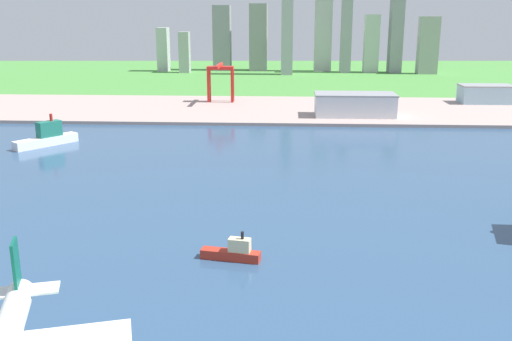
# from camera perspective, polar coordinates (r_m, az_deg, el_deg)

# --- Properties ---
(ground_plane) EXTENTS (2400.00, 2400.00, 0.00)m
(ground_plane) POSITION_cam_1_polar(r_m,az_deg,el_deg) (310.99, -1.20, 0.18)
(ground_plane) COLOR #498C3D
(water_bay) EXTENTS (840.00, 360.00, 0.15)m
(water_bay) POSITION_cam_1_polar(r_m,az_deg,el_deg) (253.73, -2.21, -3.34)
(water_bay) COLOR #2D4C70
(water_bay) RESTS_ON ground
(industrial_pier) EXTENTS (840.00, 140.00, 2.50)m
(industrial_pier) POSITION_cam_1_polar(r_m,az_deg,el_deg) (496.35, 0.44, 6.04)
(industrial_pier) COLOR #AA948D
(industrial_pier) RESTS_ON ground
(tugboat_small) EXTENTS (20.79, 7.84, 10.40)m
(tugboat_small) POSITION_cam_1_polar(r_m,az_deg,el_deg) (197.68, -2.25, -8.00)
(tugboat_small) COLOR #B22D1E
(tugboat_small) RESTS_ON water_bay
(ferry_boat) EXTENTS (31.18, 37.42, 19.61)m
(ferry_boat) POSITION_cam_1_polar(r_m,az_deg,el_deg) (386.61, -19.86, 3.12)
(ferry_boat) COLOR white
(ferry_boat) RESTS_ON water_bay
(port_crane_red) EXTENTS (23.76, 42.45, 34.52)m
(port_crane_red) POSITION_cam_1_polar(r_m,az_deg,el_deg) (526.65, -3.54, 9.44)
(port_crane_red) COLOR red
(port_crane_red) RESTS_ON industrial_pier
(warehouse_main) EXTENTS (62.72, 30.01, 17.66)m
(warehouse_main) POSITION_cam_1_polar(r_m,az_deg,el_deg) (462.85, 9.69, 6.42)
(warehouse_main) COLOR silver
(warehouse_main) RESTS_ON industrial_pier
(warehouse_annex) EXTENTS (45.54, 24.97, 16.17)m
(warehouse_annex) POSITION_cam_1_polar(r_m,az_deg,el_deg) (561.19, 21.65, 7.02)
(warehouse_annex) COLOR #99BCD1
(warehouse_annex) RESTS_ON industrial_pier
(distant_skyline) EXTENTS (385.47, 80.69, 138.52)m
(distant_skyline) POSITION_cam_1_polar(r_m,az_deg,el_deg) (828.20, 4.93, 13.26)
(distant_skyline) COLOR #AFB4B3
(distant_skyline) RESTS_ON ground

